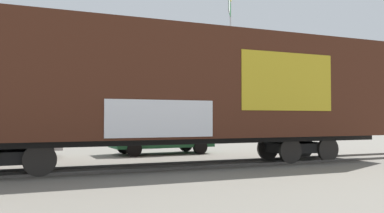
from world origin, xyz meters
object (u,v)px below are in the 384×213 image
at_px(parked_car_silver, 8,138).
at_px(parked_car_green, 161,136).
at_px(freight_car, 173,86).
at_px(flagpole, 230,48).

height_order(parked_car_silver, parked_car_green, parked_car_green).
relative_size(freight_car, parked_car_silver, 3.93).
xyz_separation_m(freight_car, parked_car_silver, (-5.21, 5.34, -1.89)).
distance_m(freight_car, parked_car_silver, 7.70).
relative_size(flagpole, parked_car_green, 2.08).
bearing_deg(flagpole, parked_car_silver, -157.79).
bearing_deg(freight_car, parked_car_green, 76.37).
distance_m(flagpole, parked_car_green, 10.29).
xyz_separation_m(freight_car, parked_car_green, (1.19, 4.92, -1.86)).
bearing_deg(freight_car, parked_car_silver, 134.26).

